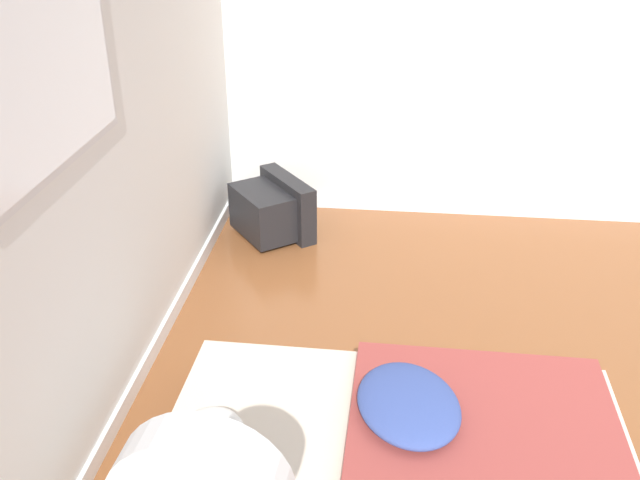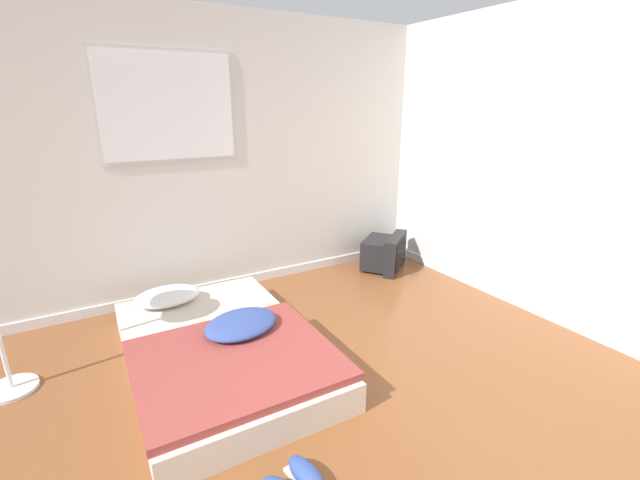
# 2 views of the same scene
# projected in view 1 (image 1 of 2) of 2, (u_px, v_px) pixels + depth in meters

# --- Properties ---
(wall_back) EXTENTS (7.28, 0.08, 2.60)m
(wall_back) POSITION_uv_depth(u_px,v_px,m) (67.00, 158.00, 2.68)
(wall_back) COLOR silver
(wall_back) RESTS_ON ground_plane
(mattress_bed) EXTENTS (1.25, 1.92, 0.35)m
(mattress_bed) POSITION_uv_depth(u_px,v_px,m) (397.00, 459.00, 2.90)
(mattress_bed) COLOR beige
(mattress_bed) RESTS_ON ground_plane
(crt_tv) EXTENTS (0.67, 0.64, 0.40)m
(crt_tv) POSITION_uv_depth(u_px,v_px,m) (273.00, 209.00, 4.88)
(crt_tv) COLOR black
(crt_tv) RESTS_ON ground_plane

